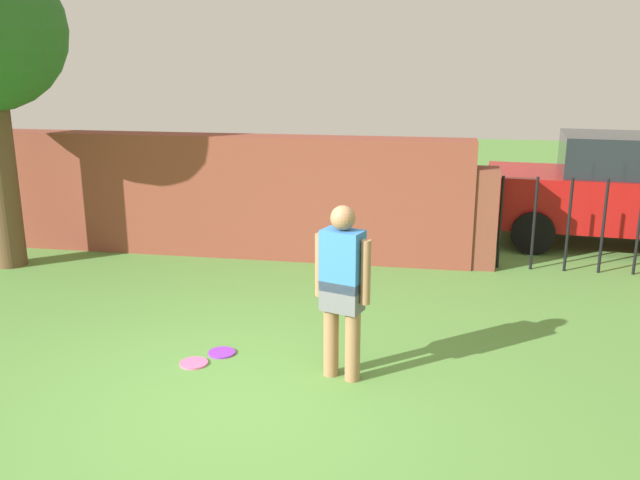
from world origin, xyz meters
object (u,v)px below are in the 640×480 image
at_px(person, 342,285).
at_px(car, 627,191).
at_px(frisbee_purple, 222,353).
at_px(frisbee_pink, 194,363).

xyz_separation_m(person, car, (3.66, 5.25, -0.04)).
relative_size(person, frisbee_purple, 6.00).
height_order(person, frisbee_purple, person).
bearing_deg(frisbee_purple, frisbee_pink, -124.40).
height_order(frisbee_purple, frisbee_pink, same).
bearing_deg(frisbee_purple, car, 45.25).
height_order(person, car, car).
distance_m(frisbee_purple, frisbee_pink, 0.34).
bearing_deg(person, car, 73.41).
bearing_deg(car, person, -119.65).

